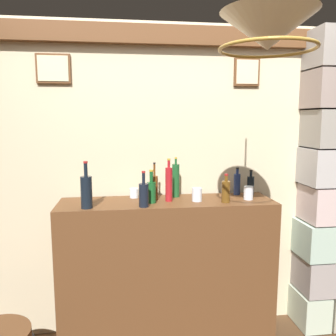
{
  "coord_description": "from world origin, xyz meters",
  "views": [
    {
      "loc": [
        -0.31,
        -1.61,
        1.73
      ],
      "look_at": [
        0.0,
        0.76,
        1.38
      ],
      "focal_mm": 36.77,
      "sensor_mm": 36.0,
      "label": 1
    }
  ],
  "objects": [
    {
      "name": "liquor_bottle_brandy",
      "position": [
        -0.12,
        0.77,
        1.22
      ],
      "size": [
        0.06,
        0.06,
        0.24
      ],
      "color": "#175123",
      "rests_on": "bar_shelf_unit"
    },
    {
      "name": "pendant_lamp",
      "position": [
        0.35,
        -0.06,
        2.11
      ],
      "size": [
        0.45,
        0.45,
        0.6
      ],
      "color": "#EFE5C6"
    },
    {
      "name": "liquor_bottle_sherry",
      "position": [
        -0.09,
        0.86,
        1.23
      ],
      "size": [
        0.05,
        0.05,
        0.28
      ],
      "color": "brown",
      "rests_on": "bar_shelf_unit"
    },
    {
      "name": "liquor_bottle_bourbon",
      "position": [
        0.41,
        0.72,
        1.21
      ],
      "size": [
        0.06,
        0.06,
        0.21
      ],
      "color": "brown",
      "rests_on": "bar_shelf_unit"
    },
    {
      "name": "liquor_bottle_port",
      "position": [
        -0.56,
        0.68,
        1.25
      ],
      "size": [
        0.08,
        0.08,
        0.32
      ],
      "color": "black",
      "rests_on": "bar_shelf_unit"
    },
    {
      "name": "panelled_rear_partition",
      "position": [
        -0.0,
        1.1,
        1.3
      ],
      "size": [
        3.66,
        0.15,
        2.45
      ],
      "color": "beige",
      "rests_on": "ground"
    },
    {
      "name": "liquor_bottle_vodka",
      "position": [
        -0.18,
        0.67,
        1.22
      ],
      "size": [
        0.07,
        0.07,
        0.25
      ],
      "color": "black",
      "rests_on": "bar_shelf_unit"
    },
    {
      "name": "glass_tumbler_highball",
      "position": [
        0.6,
        0.78,
        1.18
      ],
      "size": [
        0.07,
        0.07,
        0.1
      ],
      "color": "silver",
      "rests_on": "bar_shelf_unit"
    },
    {
      "name": "glass_tumbler_rocks",
      "position": [
        0.22,
        0.78,
        1.18
      ],
      "size": [
        0.07,
        0.07,
        0.1
      ],
      "color": "silver",
      "rests_on": "bar_shelf_unit"
    },
    {
      "name": "liquor_bottle_tequila",
      "position": [
        0.68,
        0.93,
        1.21
      ],
      "size": [
        0.05,
        0.05,
        0.2
      ],
      "color": "black",
      "rests_on": "bar_shelf_unit"
    },
    {
      "name": "glass_tumbler_shot",
      "position": [
        -0.23,
        0.95,
        1.17
      ],
      "size": [
        0.07,
        0.07,
        0.07
      ],
      "color": "silver",
      "rests_on": "bar_shelf_unit"
    },
    {
      "name": "liquor_bottle_mezcal",
      "position": [
        0.57,
        0.95,
        1.22
      ],
      "size": [
        0.05,
        0.05,
        0.22
      ],
      "color": "navy",
      "rests_on": "bar_shelf_unit"
    },
    {
      "name": "liquor_bottle_whiskey",
      "position": [
        0.01,
        0.81,
        1.26
      ],
      "size": [
        0.05,
        0.05,
        0.31
      ],
      "color": "maroon",
      "rests_on": "bar_shelf_unit"
    },
    {
      "name": "stone_pillar",
      "position": [
        1.34,
        0.93,
        1.2
      ],
      "size": [
        0.47,
        0.38,
        2.39
      ],
      "color": "beige",
      "rests_on": "ground"
    },
    {
      "name": "liquor_bottle_scotch",
      "position": [
        0.08,
        0.94,
        1.26
      ],
      "size": [
        0.06,
        0.06,
        0.31
      ],
      "color": "#1B5126",
      "rests_on": "bar_shelf_unit"
    },
    {
      "name": "bar_shelf_unit",
      "position": [
        0.0,
        0.81,
        0.57
      ],
      "size": [
        1.56,
        0.42,
        1.13
      ],
      "primitive_type": "cube",
      "color": "brown",
      "rests_on": "ground"
    }
  ]
}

